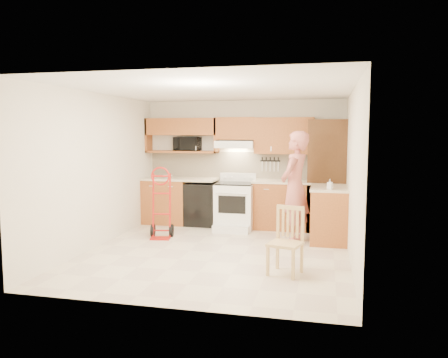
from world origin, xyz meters
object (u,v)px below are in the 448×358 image
(range, at_px, (234,202))
(dining_chair, at_px, (285,241))
(hand_truck, at_px, (161,206))
(microwave, at_px, (187,144))
(person, at_px, (295,187))

(range, bearing_deg, dining_chair, -64.45)
(hand_truck, bearing_deg, microwave, 77.35)
(hand_truck, xyz_separation_m, dining_chair, (2.32, -1.53, -0.13))
(person, bearing_deg, microwave, -99.29)
(person, height_order, hand_truck, person)
(microwave, bearing_deg, hand_truck, -91.24)
(microwave, bearing_deg, person, -26.26)
(person, distance_m, hand_truck, 2.36)
(microwave, height_order, person, person)
(dining_chair, bearing_deg, person, 105.30)
(person, relative_size, hand_truck, 1.65)
(dining_chair, bearing_deg, range, 130.71)
(microwave, height_order, dining_chair, microwave)
(range, height_order, person, person)
(range, distance_m, person, 1.46)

